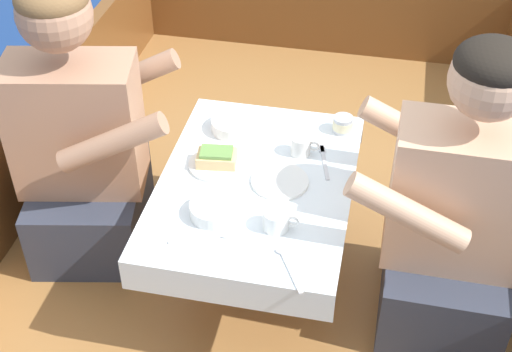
# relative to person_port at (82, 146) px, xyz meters

# --- Properties ---
(ground_plane) EXTENTS (60.00, 60.00, 0.00)m
(ground_plane) POSITION_rel_person_port_xyz_m (0.59, -0.03, -0.76)
(ground_plane) COLOR navy
(boat_deck) EXTENTS (1.86, 3.16, 0.36)m
(boat_deck) POSITION_rel_person_port_xyz_m (0.59, -0.03, -0.58)
(boat_deck) COLOR #9E6B38
(boat_deck) RESTS_ON ground_plane
(gunwale_port) EXTENTS (0.06, 3.16, 0.39)m
(gunwale_port) POSITION_rel_person_port_xyz_m (-0.31, -0.03, -0.21)
(gunwale_port) COLOR brown
(gunwale_port) RESTS_ON boat_deck
(bow_coaming) EXTENTS (1.74, 0.06, 0.45)m
(bow_coaming) POSITION_rel_person_port_xyz_m (0.59, 1.52, -0.18)
(bow_coaming) COLOR brown
(bow_coaming) RESTS_ON boat_deck
(cockpit_table) EXTENTS (0.58, 0.80, 0.41)m
(cockpit_table) POSITION_rel_person_port_xyz_m (0.59, -0.07, -0.03)
(cockpit_table) COLOR #B2B2B7
(cockpit_table) RESTS_ON boat_deck
(person_port) EXTENTS (0.58, 0.52, 0.97)m
(person_port) POSITION_rel_person_port_xyz_m (0.00, 0.00, 0.00)
(person_port) COLOR #333847
(person_port) RESTS_ON boat_deck
(person_starboard) EXTENTS (0.52, 0.44, 0.96)m
(person_starboard) POSITION_rel_person_port_xyz_m (1.18, -0.10, -0.01)
(person_starboard) COLOR #333847
(person_starboard) RESTS_ON boat_deck
(plate_sandwich) EXTENTS (0.17, 0.17, 0.01)m
(plate_sandwich) POSITION_rel_person_port_xyz_m (0.46, -0.02, 0.02)
(plate_sandwich) COLOR white
(plate_sandwich) RESTS_ON cockpit_table
(plate_bread) EXTENTS (0.17, 0.17, 0.01)m
(plate_bread) POSITION_rel_person_port_xyz_m (0.66, -0.06, 0.02)
(plate_bread) COLOR white
(plate_bread) RESTS_ON cockpit_table
(sandwich) EXTENTS (0.13, 0.09, 0.05)m
(sandwich) POSITION_rel_person_port_xyz_m (0.46, -0.02, 0.04)
(sandwich) COLOR #E0BC7F
(sandwich) RESTS_ON plate_sandwich
(bowl_port_near) EXTENTS (0.15, 0.15, 0.04)m
(bowl_port_near) POSITION_rel_person_port_xyz_m (0.46, 0.18, 0.03)
(bowl_port_near) COLOR white
(bowl_port_near) RESTS_ON cockpit_table
(bowl_starboard_near) EXTENTS (0.14, 0.14, 0.04)m
(bowl_starboard_near) POSITION_rel_person_port_xyz_m (0.50, -0.24, 0.03)
(bowl_starboard_near) COLOR white
(bowl_starboard_near) RESTS_ON cockpit_table
(coffee_cup_port) EXTENTS (0.09, 0.06, 0.06)m
(coffee_cup_port) POSITION_rel_person_port_xyz_m (0.70, 0.09, 0.04)
(coffee_cup_port) COLOR white
(coffee_cup_port) RESTS_ON cockpit_table
(coffee_cup_starboard) EXTENTS (0.10, 0.07, 0.06)m
(coffee_cup_starboard) POSITION_rel_person_port_xyz_m (0.69, -0.26, 0.04)
(coffee_cup_starboard) COLOR white
(coffee_cup_starboard) RESTS_ON cockpit_table
(tin_can) EXTENTS (0.07, 0.07, 0.05)m
(tin_can) POSITION_rel_person_port_xyz_m (0.81, 0.24, 0.04)
(tin_can) COLOR silver
(tin_can) RESTS_ON cockpit_table
(utensil_spoon_port) EXTENTS (0.16, 0.08, 0.01)m
(utensil_spoon_port) POSITION_rel_person_port_xyz_m (0.51, -0.33, 0.02)
(utensil_spoon_port) COLOR silver
(utensil_spoon_port) RESTS_ON cockpit_table
(utensil_fork_port) EXTENTS (0.06, 0.17, 0.00)m
(utensil_fork_port) POSITION_rel_person_port_xyz_m (0.77, 0.08, 0.01)
(utensil_fork_port) COLOR silver
(utensil_fork_port) RESTS_ON cockpit_table
(utensil_spoon_starboard) EXTENTS (0.10, 0.15, 0.01)m
(utensil_spoon_starboard) POSITION_rel_person_port_xyz_m (0.74, -0.38, 0.02)
(utensil_spoon_starboard) COLOR silver
(utensil_spoon_starboard) RESTS_ON cockpit_table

